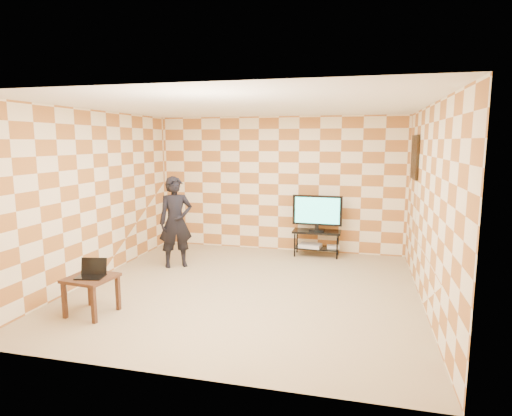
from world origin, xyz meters
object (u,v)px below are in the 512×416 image
object	(u,v)px
person	(176,222)
tv_stand	(317,237)
side_table	(91,283)
tv	(317,211)

from	to	relation	value
person	tv_stand	bearing A→B (deg)	-3.92
tv_stand	side_table	distance (m)	4.34
side_table	person	world-z (taller)	person
tv	person	distance (m)	2.68
person	tv	bearing A→B (deg)	-3.98
tv	person	bearing A→B (deg)	-151.15
tv	side_table	world-z (taller)	tv
tv_stand	person	xyz separation A→B (m)	(-2.35, -1.30, 0.44)
side_table	person	distance (m)	2.28
tv	side_table	size ratio (longest dim) A/B	1.57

